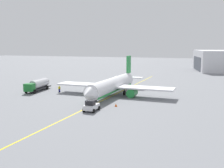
# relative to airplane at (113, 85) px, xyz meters

# --- Properties ---
(ground_plane) EXTENTS (400.00, 400.00, 0.00)m
(ground_plane) POSITION_rel_airplane_xyz_m (0.52, -0.02, -2.59)
(ground_plane) COLOR slate
(airplane) EXTENTS (31.94, 30.66, 9.52)m
(airplane) POSITION_rel_airplane_xyz_m (0.00, 0.00, 0.00)
(airplane) COLOR white
(airplane) RESTS_ON ground
(fuel_tanker) EXTENTS (11.04, 3.50, 3.15)m
(fuel_tanker) POSITION_rel_airplane_xyz_m (0.32, -21.77, -0.85)
(fuel_tanker) COLOR #2D2D33
(fuel_tanker) RESTS_ON ground
(pushback_tug) EXTENTS (3.65, 2.38, 2.20)m
(pushback_tug) POSITION_rel_airplane_xyz_m (16.73, 1.20, -1.58)
(pushback_tug) COLOR silver
(pushback_tug) RESTS_ON ground
(refueling_worker) EXTENTS (0.61, 0.63, 1.71)m
(refueling_worker) POSITION_rel_airplane_xyz_m (-0.24, -15.36, -1.76)
(refueling_worker) COLOR navy
(refueling_worker) RESTS_ON ground
(safety_cone_nose) EXTENTS (0.57, 0.57, 0.63)m
(safety_cone_nose) POSITION_rel_airplane_xyz_m (11.46, 4.52, -2.27)
(safety_cone_nose) COLOR #F2590F
(safety_cone_nose) RESTS_ON ground
(distant_hangar) EXTENTS (32.44, 24.64, 9.91)m
(distant_hangar) POSITION_rel_airplane_xyz_m (-78.60, 28.22, 2.36)
(distant_hangar) COLOR silver
(distant_hangar) RESTS_ON ground
(taxi_line_marking) EXTENTS (88.93, 4.38, 0.01)m
(taxi_line_marking) POSITION_rel_airplane_xyz_m (0.52, -0.02, -2.58)
(taxi_line_marking) COLOR yellow
(taxi_line_marking) RESTS_ON ground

